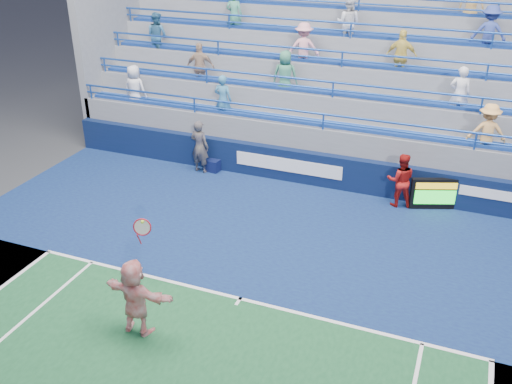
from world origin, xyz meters
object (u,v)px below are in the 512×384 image
at_px(serve_speed_board, 434,194).
at_px(tennis_player, 135,297).
at_px(line_judge, 200,147).
at_px(judge_chair, 214,164).
at_px(ball_girl, 401,180).

distance_m(serve_speed_board, tennis_player, 9.55).
bearing_deg(line_judge, judge_chair, -146.05).
bearing_deg(tennis_player, judge_chair, 104.20).
xyz_separation_m(serve_speed_board, ball_girl, (-1.00, -0.17, 0.34)).
bearing_deg(serve_speed_board, tennis_player, -123.19).
bearing_deg(judge_chair, tennis_player, -75.80).
xyz_separation_m(tennis_player, line_judge, (-2.44, 7.83, 0.03)).
distance_m(tennis_player, ball_girl, 8.89).
distance_m(serve_speed_board, judge_chair, 7.27).
relative_size(judge_chair, tennis_player, 0.27).
height_order(judge_chair, tennis_player, tennis_player).
height_order(serve_speed_board, ball_girl, ball_girl).
bearing_deg(serve_speed_board, line_judge, -178.81).
relative_size(serve_speed_board, line_judge, 0.76).
distance_m(serve_speed_board, ball_girl, 1.07).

